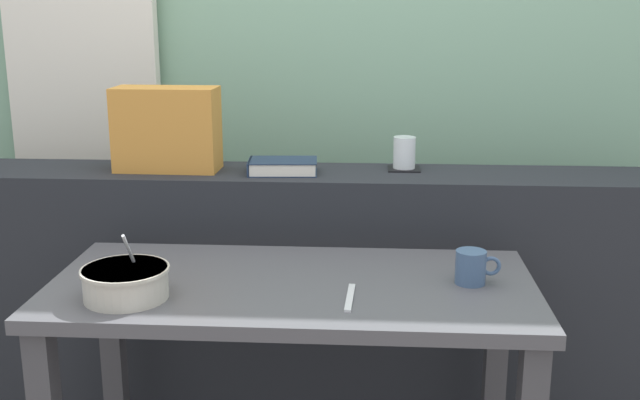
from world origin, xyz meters
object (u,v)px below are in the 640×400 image
Objects in this scene: soup_bowl at (126,283)px; fork_utensil at (350,297)px; closed_book at (282,166)px; breakfast_table at (293,327)px; coaster_square at (404,169)px; juice_glass at (404,154)px; ceramic_mug at (472,267)px; throw_pillow at (167,129)px.

fork_utensil is (0.53, 0.03, -0.04)m from soup_bowl.
closed_book is 1.29× the size of fork_utensil.
breakfast_table is 12.20× the size of coaster_square.
coaster_square is 0.05m from juice_glass.
closed_book reaches higher than soup_bowl.
coaster_square is 0.59m from ceramic_mug.
closed_book is 0.67m from fork_utensil.
soup_bowl is (0.06, -0.66, -0.26)m from throw_pillow.
throw_pillow is at bearing 130.35° from breakfast_table.
closed_book is 0.73m from ceramic_mug.
juice_glass is at bearing 104.92° from ceramic_mug.
throw_pillow reaches higher than fork_utensil.
juice_glass is at bearing 46.35° from soup_bowl.
soup_bowl reaches higher than breakfast_table.
juice_glass is at bearing 0.00° from coaster_square.
juice_glass is (0.00, 0.00, 0.05)m from coaster_square.
coaster_square is at bearing 46.35° from soup_bowl.
throw_pillow reaches higher than juice_glass.
closed_book is at bearing 99.09° from breakfast_table.
fork_utensil is at bearing -35.72° from breakfast_table.
ceramic_mug is at bearing -75.08° from coaster_square.
soup_bowl is 0.84m from ceramic_mug.
throw_pillow is at bearing 135.53° from fork_utensil.
coaster_square reaches higher than fork_utensil.
throw_pillow reaches higher than ceramic_mug.
coaster_square is 0.88× the size of ceramic_mug.
soup_bowl is (-0.68, -0.71, -0.18)m from juice_glass.
ceramic_mug is at bearing -29.49° from throw_pillow.
soup_bowl is (-0.68, -0.71, -0.13)m from coaster_square.
juice_glass reaches higher than fork_utensil.
breakfast_table is 0.80m from throw_pillow.
coaster_square reaches higher than soup_bowl.
juice_glass is 0.60m from ceramic_mug.
fork_utensil is at bearing -102.44° from coaster_square.
coaster_square is 0.48× the size of soup_bowl.
coaster_square is at bearing 0.00° from juice_glass.
juice_glass is at bearing 4.29° from throw_pillow.
coaster_square reaches higher than ceramic_mug.
fork_utensil is at bearing -69.36° from closed_book.
ceramic_mug is (0.45, 0.02, 0.17)m from breakfast_table.
throw_pillow is (-0.74, -0.06, 0.13)m from coaster_square.
fork_utensil is at bearing -102.44° from juice_glass.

